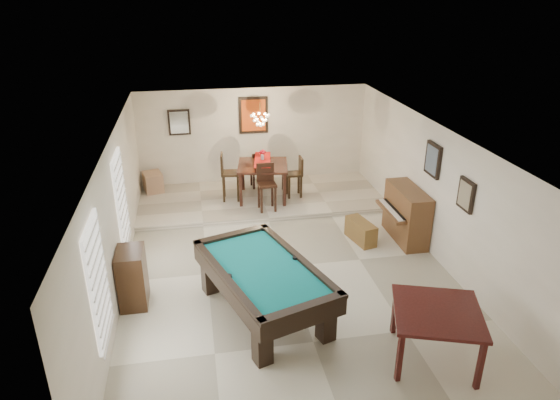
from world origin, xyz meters
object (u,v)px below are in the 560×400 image
object	(u,v)px
piano_bench	(361,231)
dining_chair_west	(231,177)
upright_piano	(401,215)
dining_table	(263,179)
square_table	(434,335)
pool_table	(264,291)
apothecary_chest	(132,277)
dining_chair_east	(294,177)
corner_bench	(153,182)
dining_chair_south	(267,188)
flower_vase	(262,155)
chandelier	(260,115)
dining_chair_north	(258,169)

from	to	relation	value
piano_bench	dining_chair_west	xyz separation A→B (m)	(-2.51, 2.46, 0.48)
upright_piano	dining_chair_west	bearing A→B (deg)	142.98
dining_table	dining_chair_west	xyz separation A→B (m)	(-0.79, 0.04, 0.09)
piano_bench	square_table	bearing A→B (deg)	-92.38
pool_table	dining_chair_west	distance (m)	4.62
piano_bench	apothecary_chest	size ratio (longest dim) A/B	0.81
dining_chair_east	square_table	bearing A→B (deg)	8.04
piano_bench	corner_bench	bearing A→B (deg)	143.01
dining_chair_south	corner_bench	xyz separation A→B (m)	(-2.70, 1.66, -0.30)
dining_chair_south	dining_chair_east	bearing A→B (deg)	38.54
upright_piano	dining_chair_south	xyz separation A→B (m)	(-2.57, 1.74, 0.10)
dining_table	flower_vase	world-z (taller)	flower_vase
piano_bench	chandelier	xyz separation A→B (m)	(-1.77, 2.44, 1.97)
flower_vase	dining_chair_north	bearing A→B (deg)	91.92
square_table	dining_chair_west	bearing A→B (deg)	111.10
flower_vase	dining_chair_west	distance (m)	0.95
piano_bench	dining_chair_west	distance (m)	3.55
pool_table	piano_bench	distance (m)	3.22
pool_table	dining_table	distance (m)	4.62
dining_table	piano_bench	bearing A→B (deg)	-54.46
square_table	chandelier	distance (m)	6.56
pool_table	square_table	bearing A→B (deg)	-52.24
dining_chair_south	dining_chair_north	size ratio (longest dim) A/B	1.14
apothecary_chest	flower_vase	distance (m)	4.84
flower_vase	chandelier	distance (m)	0.96
dining_chair_east	chandelier	distance (m)	1.77
piano_bench	dining_chair_west	size ratio (longest dim) A/B	0.69
upright_piano	dining_table	world-z (taller)	upright_piano
flower_vase	corner_bench	world-z (taller)	flower_vase
piano_bench	dining_chair_north	size ratio (longest dim) A/B	0.84
apothecary_chest	flower_vase	world-z (taller)	flower_vase
apothecary_chest	upright_piano	bearing A→B (deg)	14.65
dining_chair_south	corner_bench	world-z (taller)	dining_chair_south
piano_bench	dining_chair_south	xyz separation A→B (m)	(-1.74, 1.68, 0.44)
piano_bench	dining_table	xyz separation A→B (m)	(-1.73, 2.42, 0.39)
piano_bench	flower_vase	bearing A→B (deg)	125.54
apothecary_chest	flower_vase	bearing A→B (deg)	54.23
piano_bench	dining_chair_north	xyz separation A→B (m)	(-1.75, 3.16, 0.38)
dining_chair_north	chandelier	size ratio (longest dim) A/B	1.60
chandelier	pool_table	bearing A→B (deg)	-97.85
apothecary_chest	dining_chair_north	distance (m)	5.39
piano_bench	dining_chair_south	world-z (taller)	dining_chair_south
upright_piano	flower_vase	world-z (taller)	flower_vase
upright_piano	flower_vase	bearing A→B (deg)	135.91
square_table	corner_bench	world-z (taller)	square_table
pool_table	chandelier	distance (m)	4.96
pool_table	dining_chair_north	world-z (taller)	dining_chair_north
apothecary_chest	square_table	bearing A→B (deg)	-26.70
dining_chair_south	dining_chair_east	world-z (taller)	dining_chair_south
corner_bench	chandelier	size ratio (longest dim) A/B	0.91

